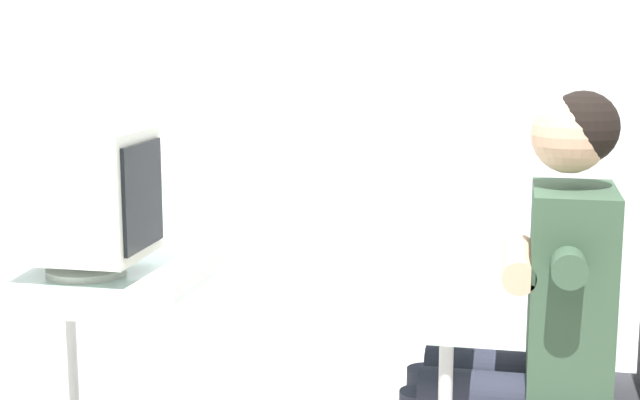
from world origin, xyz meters
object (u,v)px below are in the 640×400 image
at_px(desk, 230,300).
at_px(crt_monitor, 84,196).
at_px(person_seated, 533,306).
at_px(keyboard, 179,277).
at_px(office_chair, 597,392).

relative_size(desk, crt_monitor, 3.26).
height_order(desk, person_seated, person_seated).
height_order(keyboard, person_seated, person_seated).
bearing_deg(desk, keyboard, -166.91).
bearing_deg(office_chair, person_seated, -180.00).
xyz_separation_m(crt_monitor, office_chair, (1.48, 0.05, -0.51)).
xyz_separation_m(office_chair, person_seated, (-0.18, -0.00, 0.24)).
xyz_separation_m(keyboard, office_chair, (1.18, 0.08, -0.29)).
xyz_separation_m(desk, keyboard, (-0.14, -0.03, 0.07)).
relative_size(keyboard, person_seated, 0.36).
height_order(crt_monitor, office_chair, crt_monitor).
relative_size(desk, keyboard, 3.05).
bearing_deg(desk, office_chair, 2.52).
xyz_separation_m(crt_monitor, person_seated, (1.30, 0.05, -0.27)).
bearing_deg(crt_monitor, keyboard, -5.02).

